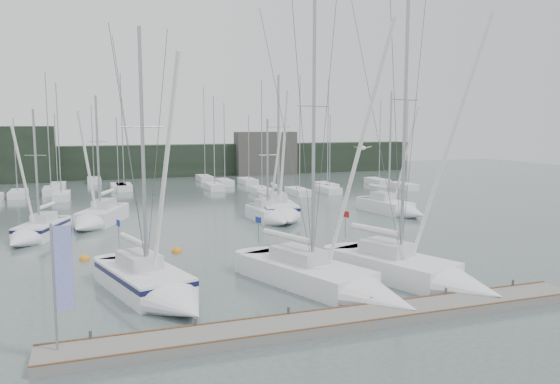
# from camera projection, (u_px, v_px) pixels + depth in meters

# --- Properties ---
(ground) EXTENTS (160.00, 160.00, 0.00)m
(ground) POSITION_uv_depth(u_px,v_px,m) (297.00, 291.00, 27.78)
(ground) COLOR #4B5B57
(ground) RESTS_ON ground
(dock) EXTENTS (24.00, 2.00, 0.40)m
(dock) POSITION_uv_depth(u_px,v_px,m) (341.00, 320.00, 23.08)
(dock) COLOR slate
(dock) RESTS_ON ground
(far_treeline) EXTENTS (90.00, 4.00, 5.00)m
(far_treeline) POSITION_uv_depth(u_px,v_px,m) (153.00, 161.00, 85.38)
(far_treeline) COLOR black
(far_treeline) RESTS_ON ground
(far_building_left) EXTENTS (12.00, 3.00, 8.00)m
(far_building_left) POSITION_uv_depth(u_px,v_px,m) (9.00, 155.00, 76.64)
(far_building_left) COLOR black
(far_building_left) RESTS_ON ground
(far_building_right) EXTENTS (10.00, 3.00, 7.00)m
(far_building_right) POSITION_uv_depth(u_px,v_px,m) (266.00, 153.00, 89.39)
(far_building_right) COLOR #423F3D
(far_building_right) RESTS_ON ground
(mast_forest) EXTENTS (58.08, 27.51, 14.63)m
(mast_forest) POSITION_uv_depth(u_px,v_px,m) (146.00, 188.00, 67.55)
(mast_forest) COLOR silver
(mast_forest) RESTS_ON ground
(sailboat_near_left) EXTENTS (5.37, 9.83, 14.04)m
(sailboat_near_left) POSITION_uv_depth(u_px,v_px,m) (158.00, 288.00, 26.20)
(sailboat_near_left) COLOR silver
(sailboat_near_left) RESTS_ON ground
(sailboat_near_center) EXTENTS (6.78, 11.29, 15.89)m
(sailboat_near_center) POSITION_uv_depth(u_px,v_px,m) (339.00, 284.00, 27.09)
(sailboat_near_center) COLOR silver
(sailboat_near_center) RESTS_ON ground
(sailboat_near_right) EXTENTS (6.36, 10.20, 16.42)m
(sailboat_near_right) POSITION_uv_depth(u_px,v_px,m) (425.00, 275.00, 28.49)
(sailboat_near_right) COLOR silver
(sailboat_near_right) RESTS_ON ground
(sailboat_mid_a) EXTENTS (4.72, 7.60, 10.23)m
(sailboat_mid_a) POSITION_uv_depth(u_px,v_px,m) (34.00, 233.00, 39.49)
(sailboat_mid_a) COLOR silver
(sailboat_mid_a) RESTS_ON ground
(sailboat_mid_b) EXTENTS (5.56, 8.54, 11.54)m
(sailboat_mid_b) POSITION_uv_depth(u_px,v_px,m) (95.00, 219.00, 44.93)
(sailboat_mid_b) COLOR silver
(sailboat_mid_b) RESTS_ON ground
(sailboat_mid_c) EXTENTS (2.67, 6.51, 9.52)m
(sailboat_mid_c) POSITION_uv_depth(u_px,v_px,m) (271.00, 216.00, 46.71)
(sailboat_mid_c) COLOR silver
(sailboat_mid_c) RESTS_ON ground
(sailboat_mid_d) EXTENTS (4.07, 8.60, 13.59)m
(sailboat_mid_d) POSITION_uv_depth(u_px,v_px,m) (281.00, 212.00, 47.94)
(sailboat_mid_d) COLOR silver
(sailboat_mid_d) RESTS_ON ground
(sailboat_mid_e) EXTENTS (3.70, 8.28, 12.13)m
(sailboat_mid_e) POSITION_uv_depth(u_px,v_px,m) (396.00, 209.00, 50.60)
(sailboat_mid_e) COLOR silver
(sailboat_mid_e) RESTS_ON ground
(buoy_a) EXTENTS (0.66, 0.66, 0.66)m
(buoy_a) POSITION_uv_depth(u_px,v_px,m) (177.00, 252.00, 36.16)
(buoy_a) COLOR orange
(buoy_a) RESTS_ON ground
(buoy_b) EXTENTS (0.51, 0.51, 0.51)m
(buoy_b) POSITION_uv_depth(u_px,v_px,m) (271.00, 234.00, 41.98)
(buoy_b) COLOR orange
(buoy_b) RESTS_ON ground
(buoy_c) EXTENTS (0.63, 0.63, 0.63)m
(buoy_c) POSITION_uv_depth(u_px,v_px,m) (85.00, 260.00, 34.07)
(buoy_c) COLOR orange
(buoy_c) RESTS_ON ground
(dock_banner) EXTENTS (0.70, 0.09, 4.62)m
(dock_banner) POSITION_uv_depth(u_px,v_px,m) (60.00, 275.00, 19.34)
(dock_banner) COLOR #989BA0
(dock_banner) RESTS_ON dock
(seagull) EXTENTS (1.01, 0.46, 0.20)m
(seagull) POSITION_uv_depth(u_px,v_px,m) (363.00, 148.00, 26.41)
(seagull) COLOR white
(seagull) RESTS_ON ground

